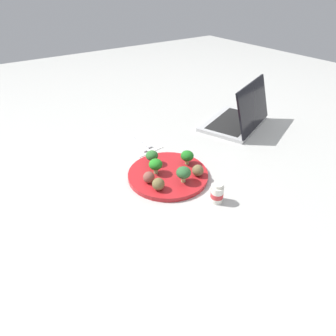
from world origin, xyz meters
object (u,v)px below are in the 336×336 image
(broccoli_floret_center, at_px, (184,173))
(broccoli_floret_mid_left, at_px, (156,165))
(napkin, at_px, (139,144))
(fork, at_px, (143,142))
(yogurt_bottle, at_px, (217,194))
(knife, at_px, (136,145))
(broccoli_floret_front_right, at_px, (187,156))
(laptop, at_px, (239,118))
(meatball_front_right, at_px, (158,184))
(meatball_near_rim, at_px, (149,177))
(plate, at_px, (168,175))
(broccoli_floret_back_right, at_px, (152,156))
(meatball_mid_left, at_px, (198,170))

(broccoli_floret_center, height_order, broccoli_floret_mid_left, broccoli_floret_center)
(broccoli_floret_center, bearing_deg, napkin, 176.61)
(fork, bearing_deg, yogurt_bottle, -0.25)
(broccoli_floret_center, bearing_deg, knife, 179.62)
(broccoli_floret_front_right, xyz_separation_m, knife, (-0.24, -0.08, -0.04))
(yogurt_bottle, distance_m, laptop, 0.57)
(yogurt_bottle, bearing_deg, meatball_front_right, -137.50)
(knife, bearing_deg, meatball_near_rim, -20.84)
(fork, height_order, yogurt_bottle, yogurt_bottle)
(broccoli_floret_center, bearing_deg, meatball_front_right, -98.70)
(yogurt_bottle, bearing_deg, meatball_near_rim, -145.24)
(broccoli_floret_front_right, bearing_deg, broccoli_floret_center, -44.51)
(broccoli_floret_mid_left, bearing_deg, yogurt_bottle, 20.87)
(plate, xyz_separation_m, broccoli_floret_mid_left, (-0.02, -0.04, 0.04))
(fork, height_order, laptop, laptop)
(yogurt_bottle, bearing_deg, broccoli_floret_back_right, -167.47)
(broccoli_floret_back_right, xyz_separation_m, yogurt_bottle, (0.28, 0.06, -0.02))
(broccoli_floret_back_right, bearing_deg, plate, 9.20)
(broccoli_floret_mid_left, distance_m, knife, 0.23)
(laptop, bearing_deg, fork, -103.22)
(napkin, bearing_deg, meatball_near_rim, -23.41)
(plate, bearing_deg, broccoli_floret_front_right, 95.08)
(meatball_near_rim, height_order, meatball_front_right, meatball_front_right)
(broccoli_floret_mid_left, distance_m, meatball_mid_left, 0.15)
(plate, xyz_separation_m, yogurt_bottle, (0.19, 0.05, 0.02))
(plate, distance_m, yogurt_bottle, 0.20)
(broccoli_floret_front_right, height_order, knife, broccoli_floret_front_right)
(broccoli_floret_center, xyz_separation_m, yogurt_bottle, (0.12, 0.04, -0.02))
(broccoli_floret_back_right, bearing_deg, meatball_near_rim, -37.92)
(broccoli_floret_center, distance_m, broccoli_floret_front_right, 0.11)
(fork, bearing_deg, knife, -84.69)
(meatball_near_rim, relative_size, knife, 0.26)
(broccoli_floret_back_right, bearing_deg, broccoli_floret_mid_left, -20.63)
(meatball_front_right, height_order, laptop, laptop)
(broccoli_floret_front_right, bearing_deg, broccoli_floret_mid_left, -97.15)
(meatball_near_rim, distance_m, yogurt_bottle, 0.23)
(meatball_near_rim, distance_m, meatball_front_right, 0.05)
(meatball_front_right, bearing_deg, meatball_mid_left, 85.11)
(broccoli_floret_back_right, bearing_deg, yogurt_bottle, 12.53)
(yogurt_bottle, bearing_deg, broccoli_floret_front_right, 168.33)
(plate, xyz_separation_m, broccoli_floret_front_right, (-0.01, 0.09, 0.04))
(broccoli_floret_front_right, bearing_deg, knife, -162.49)
(yogurt_bottle, bearing_deg, broccoli_floret_center, -163.87)
(broccoli_floret_mid_left, xyz_separation_m, knife, (-0.22, 0.05, -0.04))
(meatball_front_right, bearing_deg, broccoli_floret_back_right, 155.05)
(broccoli_floret_front_right, distance_m, broccoli_floret_back_right, 0.13)
(meatball_front_right, bearing_deg, yogurt_bottle, 42.50)
(broccoli_floret_back_right, xyz_separation_m, fork, (-0.17, 0.06, -0.04))
(meatball_mid_left, relative_size, napkin, 0.23)
(meatball_mid_left, bearing_deg, napkin, -172.46)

